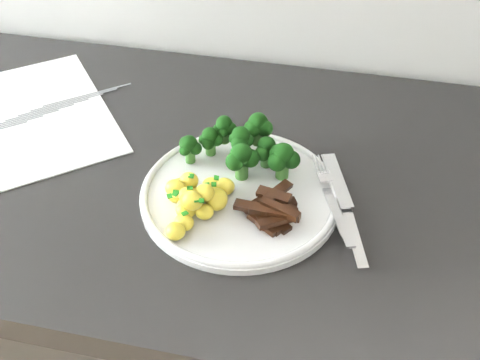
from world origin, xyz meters
TOP-DOWN VIEW (x-y plane):
  - counter at (0.12, 1.68)m, footprint 2.29×0.57m
  - recipe_paper at (-0.14, 1.75)m, footprint 0.36×0.37m
  - plate at (0.21, 1.64)m, footprint 0.26×0.26m
  - broccoli at (0.20, 1.70)m, footprint 0.16×0.10m
  - potatoes at (0.16, 1.60)m, footprint 0.08×0.11m
  - beef_strips at (0.25, 1.61)m, footprint 0.08×0.09m
  - fork at (0.32, 1.64)m, footprint 0.07×0.16m
  - knife at (0.35, 1.62)m, footprint 0.07×0.19m

SIDE VIEW (x-z plane):
  - counter at x=0.12m, z-range 0.00..0.86m
  - recipe_paper at x=-0.14m, z-range 0.86..0.86m
  - plate at x=0.21m, z-range 0.86..0.87m
  - knife at x=0.35m, z-range 0.86..0.88m
  - fork at x=0.32m, z-range 0.87..0.88m
  - beef_strips at x=0.25m, z-range 0.86..0.89m
  - potatoes at x=0.16m, z-range 0.86..0.90m
  - broccoli at x=0.20m, z-range 0.87..0.93m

